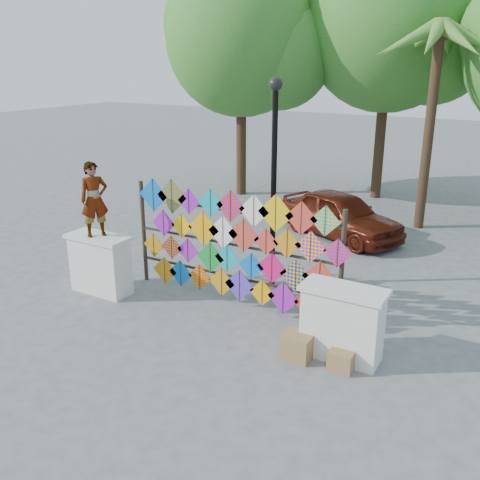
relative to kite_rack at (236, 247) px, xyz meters
The scene contains 12 objects.
ground 1.44m from the kite_rack, 98.72° to the right, with size 80.00×80.00×0.00m, color gray.
parapet_left 3.02m from the kite_rack, 161.77° to the right, with size 1.40×0.65×1.28m.
parapet_right 2.81m from the kite_rack, 19.68° to the right, with size 1.40×0.65×1.28m.
kite_rack is the anchor object (origin of this frame).
tree_west 10.32m from the kite_rack, 118.52° to the left, with size 5.85×5.20×8.01m.
tree_mid 11.26m from the kite_rack, 90.03° to the left, with size 6.30×5.60×8.61m.
palm_tree 8.43m from the kite_rack, 73.98° to the left, with size 3.62×3.62×5.83m.
vendor_woman 3.08m from the kite_rack, 161.80° to the right, with size 0.57×0.37×1.56m, color #99999E.
sedan 5.29m from the kite_rack, 86.41° to the left, with size 1.53×3.81×1.30m, color #53190E.
lamppost 1.94m from the kite_rack, 81.58° to the left, with size 0.28×0.28×4.46m.
cardboard_box_near 2.58m from the kite_rack, 33.47° to the right, with size 0.49×0.43×0.43m, color #977749.
cardboard_box_far 3.20m from the kite_rack, 24.71° to the right, with size 0.40×0.37×0.34m, color #977749.
Camera 1 is at (5.19, -7.92, 4.80)m, focal length 40.00 mm.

